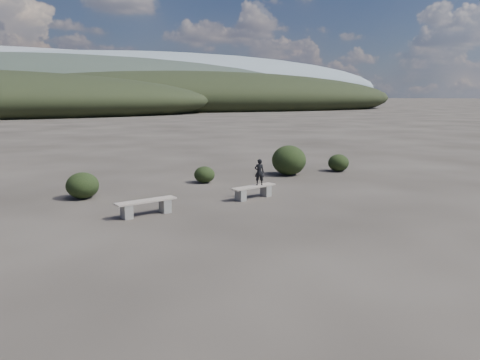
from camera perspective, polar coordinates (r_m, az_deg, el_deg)
name	(u,v)px	position (r m, az deg, el deg)	size (l,w,h in m)	color
ground	(278,246)	(12.00, 4.71, -8.07)	(1200.00, 1200.00, 0.00)	#2B2621
bench_left	(146,206)	(15.18, -11.35, -3.14)	(2.04, 0.86, 0.50)	gray
bench_right	(254,191)	(17.35, 1.67, -1.33)	(1.91, 0.92, 0.47)	gray
seated_person	(259,172)	(17.41, 2.37, 0.98)	(0.36, 0.24, 0.99)	black
shrub_a	(82,185)	(18.26, -18.65, -0.64)	(1.20, 1.20, 0.98)	black
shrub_c	(204,175)	(20.52, -4.36, 0.66)	(0.91, 0.91, 0.72)	black
shrub_d	(289,160)	(22.55, 5.98, 2.41)	(1.64, 1.64, 1.43)	black
shrub_e	(339,163)	(24.10, 11.92, 2.07)	(1.04, 1.04, 0.87)	black
mountain_ridges	(32,85)	(349.18, -24.06, 10.51)	(500.00, 400.00, 56.00)	black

